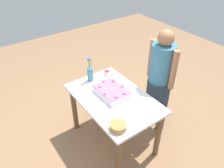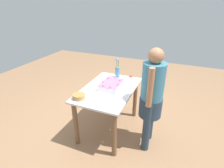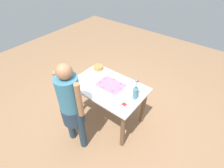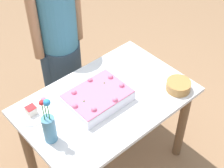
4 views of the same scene
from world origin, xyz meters
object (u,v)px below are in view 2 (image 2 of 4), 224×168
(sheet_cake, at_px, (111,85))
(person_standing, at_px, (152,94))
(serving_plate_with_slice, at_px, (131,79))
(flower_vase, at_px, (118,71))
(fruit_bowl, at_px, (79,96))
(cake_knife, at_px, (112,101))

(sheet_cake, xyz_separation_m, person_standing, (-0.16, -0.66, 0.05))
(serving_plate_with_slice, xyz_separation_m, person_standing, (-0.55, -0.46, 0.08))
(flower_vase, distance_m, fruit_bowl, 0.94)
(fruit_bowl, height_order, person_standing, person_standing)
(cake_knife, xyz_separation_m, person_standing, (0.23, -0.49, 0.09))
(sheet_cake, distance_m, flower_vase, 0.42)
(sheet_cake, relative_size, person_standing, 0.28)
(serving_plate_with_slice, bearing_deg, sheet_cake, 153.14)
(serving_plate_with_slice, relative_size, flower_vase, 0.62)
(serving_plate_with_slice, xyz_separation_m, cake_knife, (-0.78, 0.03, -0.01))
(serving_plate_with_slice, height_order, person_standing, person_standing)
(fruit_bowl, xyz_separation_m, person_standing, (0.34, -0.94, 0.06))
(serving_plate_with_slice, bearing_deg, person_standing, -140.00)
(flower_vase, bearing_deg, cake_knife, -164.59)
(sheet_cake, xyz_separation_m, fruit_bowl, (-0.50, 0.28, -0.01))
(sheet_cake, xyz_separation_m, serving_plate_with_slice, (0.39, -0.20, -0.03))
(cake_knife, bearing_deg, flower_vase, -102.97)
(serving_plate_with_slice, height_order, cake_knife, serving_plate_with_slice)
(serving_plate_with_slice, bearing_deg, cake_knife, 177.67)
(flower_vase, xyz_separation_m, fruit_bowl, (-0.91, 0.23, -0.09))
(sheet_cake, xyz_separation_m, cake_knife, (-0.39, -0.17, -0.04))
(cake_knife, height_order, person_standing, person_standing)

